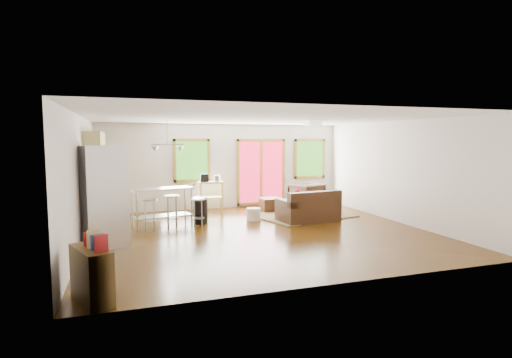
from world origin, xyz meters
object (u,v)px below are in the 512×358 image
object	(u,v)px
ottoman	(271,205)
island	(162,200)
coffee_table	(298,201)
rug	(302,215)
refrigerator	(103,196)
armchair	(306,195)
loveseat	(309,209)
kitchen_cart	(210,186)

from	to	relation	value
ottoman	island	bearing A→B (deg)	-161.22
coffee_table	island	bearing A→B (deg)	-171.96
rug	refrigerator	distance (m)	5.46
armchair	coffee_table	bearing A→B (deg)	28.25
loveseat	coffee_table	distance (m)	1.17
armchair	loveseat	bearing A→B (deg)	47.47
coffee_table	refrigerator	xyz separation A→B (m)	(-5.17, -2.10, 0.66)
ottoman	loveseat	bearing A→B (deg)	-75.68
coffee_table	rug	bearing A→B (deg)	-99.43
rug	coffee_table	size ratio (longest dim) A/B	2.43
coffee_table	armchair	size ratio (longest dim) A/B	1.18
armchair	island	world-z (taller)	island
armchair	refrigerator	bearing A→B (deg)	5.15
loveseat	ottoman	xyz separation A→B (m)	(-0.43, 1.70, -0.12)
rug	island	xyz separation A→B (m)	(-3.83, -0.13, 0.63)
coffee_table	kitchen_cart	bearing A→B (deg)	155.95
loveseat	island	size ratio (longest dim) A/B	1.02
refrigerator	coffee_table	bearing A→B (deg)	1.00
coffee_table	armchair	distance (m)	0.73
coffee_table	refrigerator	bearing A→B (deg)	-157.91
loveseat	armchair	size ratio (longest dim) A/B	1.83
rug	armchair	xyz separation A→B (m)	(0.55, 0.96, 0.43)
coffee_table	island	xyz separation A→B (m)	(-3.90, -0.55, 0.31)
loveseat	refrigerator	xyz separation A→B (m)	(-4.95, -0.95, 0.68)
loveseat	coffee_table	world-z (taller)	loveseat
loveseat	armchair	distance (m)	1.83
armchair	island	distance (m)	4.52
refrigerator	island	bearing A→B (deg)	29.44
ottoman	refrigerator	bearing A→B (deg)	-149.59
kitchen_cart	loveseat	bearing A→B (deg)	-45.63
loveseat	island	world-z (taller)	island
kitchen_cart	armchair	bearing A→B (deg)	-10.28
armchair	kitchen_cart	world-z (taller)	kitchen_cart
ottoman	island	size ratio (longest dim) A/B	0.37
loveseat	island	bearing A→B (deg)	164.10
rug	loveseat	distance (m)	0.80
armchair	ottoman	distance (m)	1.16
coffee_table	ottoman	distance (m)	0.87
armchair	kitchen_cart	distance (m)	2.93
ottoman	kitchen_cart	bearing A→B (deg)	163.60
armchair	ottoman	world-z (taller)	armchair
ottoman	refrigerator	world-z (taller)	refrigerator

